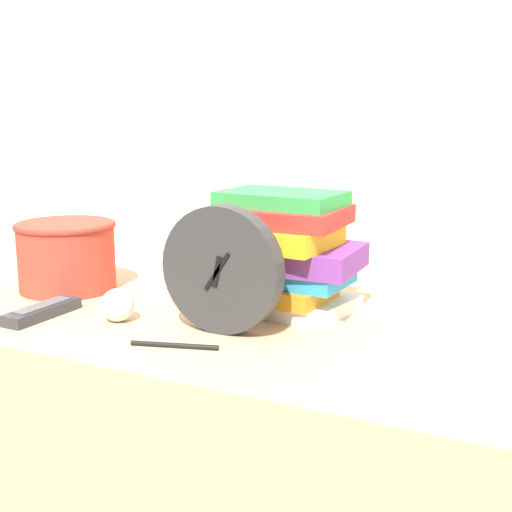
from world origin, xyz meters
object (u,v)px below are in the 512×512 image
Objects in this scene: basket at (67,253)px; pen at (175,345)px; tv_remote at (42,311)px; crumpled_paper_ball at (118,305)px; desk_clock at (222,270)px; book_stack at (287,251)px.

basket is 1.47× the size of pen.
tv_remote reaches higher than pen.
tv_remote is at bearing -162.84° from crumpled_paper_ball.
basket reaches higher than pen.
tv_remote is at bearing 174.17° from pen.
desk_clock is 0.21m from crumpled_paper_ball.
tv_remote is 0.14m from crumpled_paper_ball.
crumpled_paper_ball reaches higher than tv_remote.
crumpled_paper_ball is (-0.19, -0.03, -0.08)m from desk_clock.
crumpled_paper_ball is (0.13, 0.04, 0.02)m from tv_remote.
crumpled_paper_ball is at bearing 17.16° from tv_remote.
desk_clock is 3.63× the size of crumpled_paper_ball.
book_stack is at bearing 74.16° from pen.
desk_clock is 0.16m from book_stack.
basket is at bearing 118.04° from tv_remote.
desk_clock is at bearing 12.26° from tv_remote.
basket is (-0.41, 0.10, -0.03)m from desk_clock.
tv_remote is (-0.37, -0.22, -0.10)m from book_stack.
desk_clock is 1.35× the size of tv_remote.
desk_clock reaches higher than pen.
tv_remote is 0.30m from pen.
pen is at bearing -5.83° from tv_remote.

